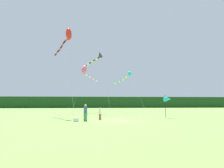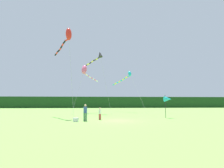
{
  "view_description": "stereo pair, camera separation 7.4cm",
  "coord_description": "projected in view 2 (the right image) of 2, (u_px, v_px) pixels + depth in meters",
  "views": [
    {
      "loc": [
        -2.0,
        -18.15,
        1.89
      ],
      "look_at": [
        0.0,
        6.0,
        4.5
      ],
      "focal_mm": 27.75,
      "sensor_mm": 36.0,
      "label": 1
    },
    {
      "loc": [
        -1.93,
        -18.16,
        1.89
      ],
      "look_at": [
        0.0,
        6.0,
        4.5
      ],
      "focal_mm": 27.75,
      "sensor_mm": 36.0,
      "label": 2
    }
  ],
  "objects": [
    {
      "name": "ground_plane",
      "position": [
        117.0,
        121.0,
        17.95
      ],
      "size": [
        120.0,
        120.0,
        0.0
      ],
      "primitive_type": "plane",
      "color": "#6B9E42"
    },
    {
      "name": "cooler_box",
      "position": [
        76.0,
        120.0,
        17.28
      ],
      "size": [
        0.52,
        0.42,
        0.36
      ],
      "primitive_type": "cube",
      "color": "silver",
      "rests_on": "ground"
    },
    {
      "name": "person_adult",
      "position": [
        85.0,
        112.0,
        17.74
      ],
      "size": [
        0.37,
        0.37,
        1.7
      ],
      "color": "#3F724C",
      "rests_on": "ground"
    },
    {
      "name": "kite_red",
      "position": [
        67.0,
        37.0,
        22.76
      ],
      "size": [
        3.89,
        5.76,
        11.64
      ],
      "color": "#B2B2B2",
      "rests_on": "ground"
    },
    {
      "name": "kite_rainbow",
      "position": [
        85.0,
        71.0,
        31.53
      ],
      "size": [
        4.16,
        7.04,
        8.75
      ],
      "color": "#B2B2B2",
      "rests_on": "ground"
    },
    {
      "name": "banner_flag_pole",
      "position": [
        168.0,
        99.0,
        21.64
      ],
      "size": [
        0.9,
        0.7,
        2.84
      ],
      "color": "black",
      "rests_on": "ground"
    },
    {
      "name": "kite_black",
      "position": [
        98.0,
        56.0,
        31.29
      ],
      "size": [
        4.78,
        5.92,
        11.1
      ],
      "color": "#B2B2B2",
      "rests_on": "ground"
    },
    {
      "name": "kite_cyan",
      "position": [
        127.0,
        76.0,
        35.54
      ],
      "size": [
        5.29,
        8.94,
        8.35
      ],
      "color": "#B2B2B2",
      "rests_on": "ground"
    },
    {
      "name": "person_child",
      "position": [
        100.0,
        113.0,
        19.18
      ],
      "size": [
        0.29,
        0.29,
        1.33
      ],
      "color": "#B23338",
      "rests_on": "ground"
    },
    {
      "name": "distant_treeline",
      "position": [
        103.0,
        102.0,
        62.76
      ],
      "size": [
        108.0,
        2.69,
        3.97
      ],
      "primitive_type": "cube",
      "color": "#193D19",
      "rests_on": "ground"
    }
  ]
}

